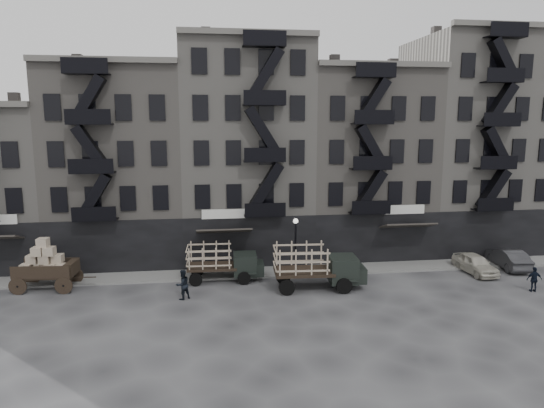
{
  "coord_description": "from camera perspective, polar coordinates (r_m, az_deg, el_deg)",
  "views": [
    {
      "loc": [
        -3.06,
        -30.39,
        11.09
      ],
      "look_at": [
        1.5,
        4.0,
        5.12
      ],
      "focal_mm": 32.0,
      "sensor_mm": 36.0,
      "label": 1
    }
  ],
  "objects": [
    {
      "name": "stake_truck_west",
      "position": [
        34.21,
        -5.82,
        -6.54
      ],
      "size": [
        5.35,
        2.37,
        2.65
      ],
      "rotation": [
        0.0,
        0.0,
        -0.04
      ],
      "color": "black",
      "rests_on": "ground"
    },
    {
      "name": "sidewalk",
      "position": [
        36.0,
        -2.34,
        -8.05
      ],
      "size": [
        55.0,
        2.5,
        0.15
      ],
      "primitive_type": "cube",
      "color": "slate",
      "rests_on": "ground"
    },
    {
      "name": "building_east",
      "position": [
        46.4,
        22.41,
        6.46
      ],
      "size": [
        10.0,
        11.35,
        19.2
      ],
      "color": "gray",
      "rests_on": "ground"
    },
    {
      "name": "lamp_post",
      "position": [
        34.56,
        2.78,
        -4.15
      ],
      "size": [
        0.36,
        0.36,
        4.28
      ],
      "color": "black",
      "rests_on": "ground"
    },
    {
      "name": "building_midwest",
      "position": [
        40.97,
        -17.32,
        4.3
      ],
      "size": [
        10.0,
        11.35,
        16.2
      ],
      "color": "slate",
      "rests_on": "ground"
    },
    {
      "name": "policeman",
      "position": [
        36.42,
        28.47,
        -7.8
      ],
      "size": [
        1.03,
        0.54,
        1.67
      ],
      "primitive_type": "imported",
      "rotation": [
        0.0,
        0.0,
        3.0
      ],
      "color": "black",
      "rests_on": "ground"
    },
    {
      "name": "stake_truck_east",
      "position": [
        32.56,
        5.25,
        -7.0
      ],
      "size": [
        6.13,
        2.78,
        3.02
      ],
      "rotation": [
        0.0,
        0.0,
        -0.05
      ],
      "color": "black",
      "rests_on": "ground"
    },
    {
      "name": "wagon",
      "position": [
        35.58,
        -25.27,
        -6.07
      ],
      "size": [
        4.22,
        2.52,
        3.43
      ],
      "rotation": [
        0.0,
        0.0,
        -0.08
      ],
      "color": "black",
      "rests_on": "ground"
    },
    {
      "name": "building_mideast",
      "position": [
        42.43,
        10.44,
        4.76
      ],
      "size": [
        10.0,
        11.35,
        16.2
      ],
      "color": "slate",
      "rests_on": "ground"
    },
    {
      "name": "pedestrian_mid",
      "position": [
        31.28,
        -10.47,
        -9.31
      ],
      "size": [
        1.17,
        1.12,
        1.91
      ],
      "primitive_type": "imported",
      "rotation": [
        0.0,
        0.0,
        3.73
      ],
      "color": "black",
      "rests_on": "ground"
    },
    {
      "name": "building_center",
      "position": [
        40.41,
        -3.21,
        6.08
      ],
      "size": [
        10.0,
        11.35,
        18.2
      ],
      "color": "gray",
      "rests_on": "ground"
    },
    {
      "name": "car_east",
      "position": [
        38.92,
        22.79,
        -6.48
      ],
      "size": [
        1.95,
        4.27,
        1.42
      ],
      "primitive_type": "imported",
      "rotation": [
        0.0,
        0.0,
        0.07
      ],
      "color": "beige",
      "rests_on": "ground"
    },
    {
      "name": "ground",
      "position": [
        32.5,
        -1.72,
        -10.19
      ],
      "size": [
        140.0,
        140.0,
        0.0
      ],
      "primitive_type": "plane",
      "color": "#38383A",
      "rests_on": "ground"
    },
    {
      "name": "car_far",
      "position": [
        41.28,
        26.04,
        -5.75
      ],
      "size": [
        2.05,
        4.69,
        1.5
      ],
      "primitive_type": "imported",
      "rotation": [
        0.0,
        0.0,
        3.04
      ],
      "color": "#2A2A2D",
      "rests_on": "ground"
    }
  ]
}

